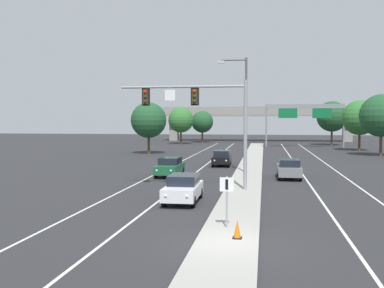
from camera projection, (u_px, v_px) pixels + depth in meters
The scene contains 22 objects.
ground_plane at pixel (226, 246), 17.02m from camera, with size 260.00×260.00×0.00m, color #28282B.
median_island at pixel (246, 181), 34.77m from camera, with size 2.40×110.00×0.15m, color #9E9B93.
lane_stripe_oncoming_center at pixel (198, 171), 42.42m from camera, with size 0.14×100.00×0.01m, color silver.
lane_stripe_receding_center at pixel (301, 172), 40.93m from camera, with size 0.14×100.00×0.01m, color silver.
edge_stripe_left at pixel (164, 170), 42.94m from camera, with size 0.14×100.00×0.01m, color silver.
edge_stripe_right at pixel (339, 173), 40.41m from camera, with size 0.14×100.00×0.01m, color silver.
overhead_signal_mast at pixel (204, 110), 30.06m from camera, with size 8.52×0.44×7.20m.
median_sign_post at pixel (227, 194), 19.28m from camera, with size 0.60×0.10×2.20m.
street_lamp_median at pixel (243, 108), 39.49m from camera, with size 2.58×0.28×10.00m.
car_oncoming_white at pixel (183, 188), 26.09m from camera, with size 1.86×4.49×1.58m.
car_oncoming_green at pixel (170, 167), 38.07m from camera, with size 1.85×4.48×1.58m.
car_oncoming_black at pixel (222, 158), 46.89m from camera, with size 1.92×4.51×1.58m.
car_receding_grey at pixel (289, 168), 36.65m from camera, with size 1.84×4.48×1.58m.
traffic_cone_median_nose at pixel (237, 229), 17.55m from camera, with size 0.36×0.36×0.74m.
highway_sign_gantry at pixel (305, 112), 77.85m from camera, with size 13.28×0.42×7.50m.
overpass_bridge at pixel (258, 115), 101.12m from camera, with size 42.40×6.40×7.65m.
tree_far_right_c at pixel (332, 116), 84.20m from camera, with size 5.69×5.69×8.23m.
tree_far_right_a at pixel (381, 116), 59.29m from camera, with size 5.61×5.61×8.12m.
tree_far_left_a at pixel (149, 120), 63.23m from camera, with size 4.98×4.98×7.20m.
tree_far_right_b at pixel (360, 118), 69.45m from camera, with size 5.37×5.37×7.77m.
tree_far_left_c at pixel (181, 120), 89.29m from camera, with size 5.00×5.00×7.24m.
tree_far_left_b at pixel (202, 122), 95.23m from camera, with size 4.58×4.58×6.62m.
Camera 1 is at (1.37, -16.79, 4.74)m, focal length 42.41 mm.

